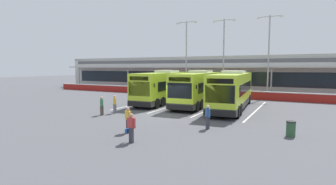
{
  "coord_description": "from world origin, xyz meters",
  "views": [
    {
      "loc": [
        10.07,
        -19.93,
        4.09
      ],
      "look_at": [
        -1.81,
        3.0,
        1.6
      ],
      "focal_mm": 27.71,
      "sensor_mm": 36.0,
      "label": 1
    }
  ],
  "objects_px": {
    "pedestrian_child": "(102,105)",
    "litter_bin": "(291,129)",
    "pedestrian_near_bin": "(115,104)",
    "lamp_post_west": "(186,53)",
    "pedestrian_in_dark_coat": "(128,119)",
    "coach_bus_centre": "(232,91)",
    "pedestrian_approaching_bus": "(208,116)",
    "pedestrian_with_handbag": "(131,127)",
    "lamp_post_east": "(269,51)",
    "lamp_post_centre": "(224,52)",
    "coach_bus_left_centre": "(198,89)",
    "coach_bus_leftmost": "(164,87)"
  },
  "relations": [
    {
      "from": "pedestrian_child",
      "to": "litter_bin",
      "type": "height_order",
      "value": "pedestrian_child"
    },
    {
      "from": "pedestrian_near_bin",
      "to": "lamp_post_west",
      "type": "relative_size",
      "value": 0.15
    },
    {
      "from": "pedestrian_in_dark_coat",
      "to": "lamp_post_west",
      "type": "relative_size",
      "value": 0.15
    },
    {
      "from": "coach_bus_centre",
      "to": "pedestrian_approaching_bus",
      "type": "height_order",
      "value": "coach_bus_centre"
    },
    {
      "from": "coach_bus_centre",
      "to": "pedestrian_near_bin",
      "type": "height_order",
      "value": "coach_bus_centre"
    },
    {
      "from": "pedestrian_child",
      "to": "pedestrian_approaching_bus",
      "type": "bearing_deg",
      "value": -3.7
    },
    {
      "from": "pedestrian_child",
      "to": "lamp_post_west",
      "type": "relative_size",
      "value": 0.15
    },
    {
      "from": "pedestrian_with_handbag",
      "to": "pedestrian_approaching_bus",
      "type": "relative_size",
      "value": 1.0
    },
    {
      "from": "pedestrian_with_handbag",
      "to": "lamp_post_east",
      "type": "xyz_separation_m",
      "value": [
        4.02,
        26.03,
        5.43
      ]
    },
    {
      "from": "lamp_post_west",
      "to": "lamp_post_east",
      "type": "xyz_separation_m",
      "value": [
        11.56,
        1.09,
        0.0
      ]
    },
    {
      "from": "coach_bus_centre",
      "to": "lamp_post_east",
      "type": "bearing_deg",
      "value": 80.82
    },
    {
      "from": "pedestrian_approaching_bus",
      "to": "lamp_post_east",
      "type": "relative_size",
      "value": 0.15
    },
    {
      "from": "lamp_post_east",
      "to": "lamp_post_centre",
      "type": "bearing_deg",
      "value": -179.07
    },
    {
      "from": "coach_bus_left_centre",
      "to": "coach_bus_centre",
      "type": "height_order",
      "value": "same"
    },
    {
      "from": "coach_bus_centre",
      "to": "pedestrian_near_bin",
      "type": "distance_m",
      "value": 11.38
    },
    {
      "from": "pedestrian_in_dark_coat",
      "to": "pedestrian_approaching_bus",
      "type": "xyz_separation_m",
      "value": [
        4.11,
        3.27,
        0.0
      ]
    },
    {
      "from": "coach_bus_leftmost",
      "to": "pedestrian_near_bin",
      "type": "height_order",
      "value": "coach_bus_leftmost"
    },
    {
      "from": "coach_bus_centre",
      "to": "coach_bus_left_centre",
      "type": "bearing_deg",
      "value": 161.92
    },
    {
      "from": "coach_bus_left_centre",
      "to": "pedestrian_near_bin",
      "type": "bearing_deg",
      "value": -118.64
    },
    {
      "from": "lamp_post_centre",
      "to": "lamp_post_east",
      "type": "bearing_deg",
      "value": 0.93
    },
    {
      "from": "pedestrian_in_dark_coat",
      "to": "pedestrian_near_bin",
      "type": "distance_m",
      "value": 7.33
    },
    {
      "from": "coach_bus_leftmost",
      "to": "lamp_post_west",
      "type": "bearing_deg",
      "value": 97.84
    },
    {
      "from": "pedestrian_near_bin",
      "to": "litter_bin",
      "type": "xyz_separation_m",
      "value": [
        14.32,
        -1.4,
        -0.41
      ]
    },
    {
      "from": "pedestrian_child",
      "to": "coach_bus_centre",
      "type": "bearing_deg",
      "value": 43.11
    },
    {
      "from": "pedestrian_in_dark_coat",
      "to": "pedestrian_child",
      "type": "height_order",
      "value": "same"
    },
    {
      "from": "coach_bus_left_centre",
      "to": "pedestrian_in_dark_coat",
      "type": "relative_size",
      "value": 7.6
    },
    {
      "from": "lamp_post_centre",
      "to": "litter_bin",
      "type": "relative_size",
      "value": 11.83
    },
    {
      "from": "coach_bus_leftmost",
      "to": "coach_bus_centre",
      "type": "relative_size",
      "value": 1.0
    },
    {
      "from": "lamp_post_west",
      "to": "lamp_post_centre",
      "type": "distance_m",
      "value": 5.53
    },
    {
      "from": "pedestrian_in_dark_coat",
      "to": "pedestrian_child",
      "type": "bearing_deg",
      "value": 145.2
    },
    {
      "from": "pedestrian_with_handbag",
      "to": "lamp_post_centre",
      "type": "bearing_deg",
      "value": 94.62
    },
    {
      "from": "litter_bin",
      "to": "pedestrian_child",
      "type": "bearing_deg",
      "value": 179.44
    },
    {
      "from": "coach_bus_left_centre",
      "to": "pedestrian_approaching_bus",
      "type": "distance_m",
      "value": 11.48
    },
    {
      "from": "pedestrian_with_handbag",
      "to": "coach_bus_leftmost",
      "type": "bearing_deg",
      "value": 112.02
    },
    {
      "from": "pedestrian_with_handbag",
      "to": "pedestrian_in_dark_coat",
      "type": "height_order",
      "value": "same"
    },
    {
      "from": "pedestrian_approaching_bus",
      "to": "lamp_post_west",
      "type": "distance_m",
      "value": 23.13
    },
    {
      "from": "pedestrian_child",
      "to": "lamp_post_east",
      "type": "distance_m",
      "value": 23.89
    },
    {
      "from": "coach_bus_leftmost",
      "to": "pedestrian_with_handbag",
      "type": "distance_m",
      "value": 16.61
    },
    {
      "from": "pedestrian_with_handbag",
      "to": "pedestrian_approaching_bus",
      "type": "xyz_separation_m",
      "value": [
        2.7,
        4.92,
        0.02
      ]
    },
    {
      "from": "lamp_post_centre",
      "to": "lamp_post_east",
      "type": "distance_m",
      "value": 6.12
    },
    {
      "from": "coach_bus_left_centre",
      "to": "litter_bin",
      "type": "xyz_separation_m",
      "value": [
        9.64,
        -9.98,
        -1.32
      ]
    },
    {
      "from": "pedestrian_near_bin",
      "to": "pedestrian_approaching_bus",
      "type": "bearing_deg",
      "value": -11.43
    },
    {
      "from": "lamp_post_west",
      "to": "litter_bin",
      "type": "distance_m",
      "value": 25.45
    },
    {
      "from": "coach_bus_centre",
      "to": "lamp_post_east",
      "type": "xyz_separation_m",
      "value": [
        1.93,
        11.96,
        4.5
      ]
    },
    {
      "from": "coach_bus_leftmost",
      "to": "coach_bus_left_centre",
      "type": "height_order",
      "value": "same"
    },
    {
      "from": "pedestrian_with_handbag",
      "to": "litter_bin",
      "type": "xyz_separation_m",
      "value": [
        7.7,
        5.41,
        -0.39
      ]
    },
    {
      "from": "lamp_post_centre",
      "to": "pedestrian_in_dark_coat",
      "type": "bearing_deg",
      "value": -88.39
    },
    {
      "from": "pedestrian_child",
      "to": "lamp_post_centre",
      "type": "height_order",
      "value": "lamp_post_centre"
    },
    {
      "from": "lamp_post_west",
      "to": "litter_bin",
      "type": "height_order",
      "value": "lamp_post_west"
    },
    {
      "from": "pedestrian_child",
      "to": "litter_bin",
      "type": "xyz_separation_m",
      "value": [
        14.72,
        -0.14,
        -0.41
      ]
    }
  ]
}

